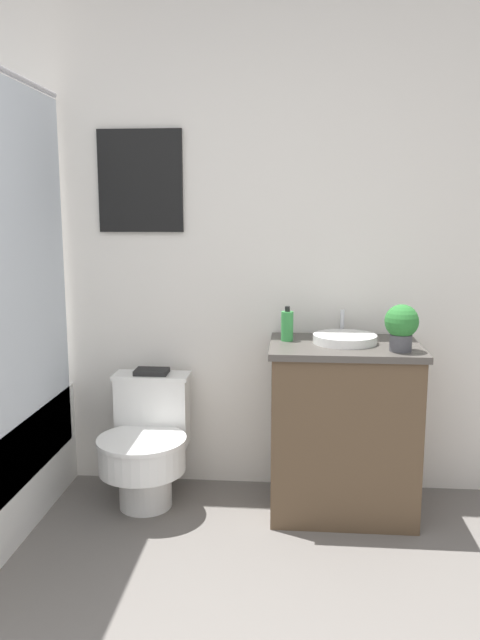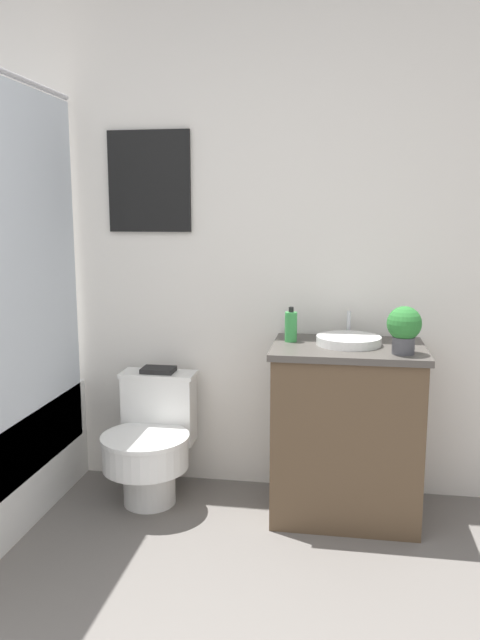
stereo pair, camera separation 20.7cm
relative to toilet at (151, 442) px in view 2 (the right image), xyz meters
The scene contains 7 objects.
wall_back 1.01m from the toilet, 75.14° to the left, with size 3.43×0.07×2.50m.
toilet is the anchor object (origin of this frame).
vanity 0.95m from the toilet, ahead, with size 0.69×0.51×0.81m.
sink 1.09m from the toilet, ahead, with size 0.30×0.33×0.13m.
soap_bottle 0.90m from the toilet, ahead, with size 0.06×0.06×0.16m.
potted_plant 1.34m from the toilet, ahead, with size 0.15×0.15×0.21m.
book_on_tank 0.36m from the toilet, 90.00° to the left, with size 0.16×0.12×0.02m.
Camera 2 is at (0.82, -0.74, 1.41)m, focal length 35.00 mm.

